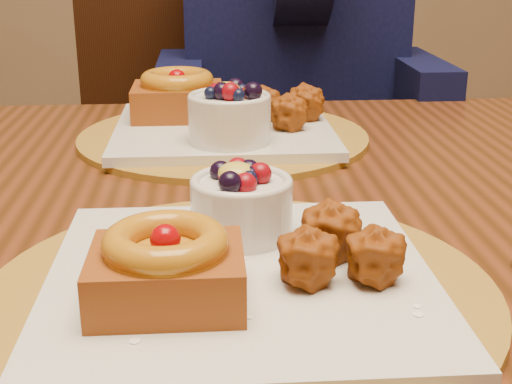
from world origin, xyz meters
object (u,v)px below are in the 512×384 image
at_px(place_setting_far, 221,119).
at_px(chair_far, 187,178).
at_px(diner, 293,5).
at_px(place_setting_near, 237,267).
at_px(dining_table, 231,264).

distance_m(place_setting_far, chair_far, 0.63).
relative_size(chair_far, diner, 1.12).
bearing_deg(diner, chair_far, 149.54).
bearing_deg(place_setting_near, diner, 80.59).
xyz_separation_m(dining_table, chair_far, (-0.07, 0.78, -0.16)).
distance_m(place_setting_far, diner, 0.51).
height_order(place_setting_near, chair_far, chair_far).
bearing_deg(dining_table, chair_far, 94.92).
distance_m(dining_table, place_setting_far, 0.24).
bearing_deg(diner, place_setting_near, -106.89).
distance_m(place_setting_near, diner, 0.93).
bearing_deg(dining_table, place_setting_near, -90.59).
distance_m(chair_far, diner, 0.44).
bearing_deg(place_setting_far, dining_table, -89.02).
xyz_separation_m(place_setting_near, place_setting_far, (-0.00, 0.43, 0.01)).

